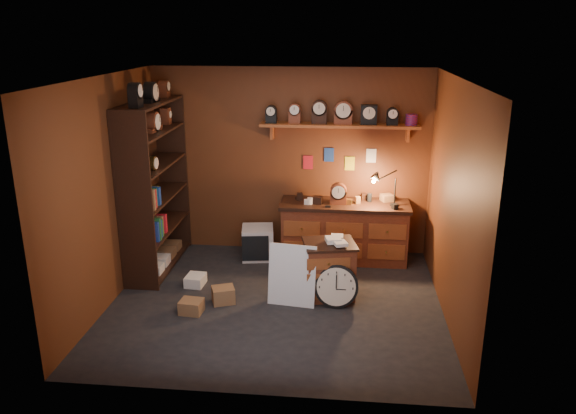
{
  "coord_description": "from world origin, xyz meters",
  "views": [
    {
      "loc": [
        0.77,
        -6.12,
        3.22
      ],
      "look_at": [
        0.12,
        0.35,
        1.13
      ],
      "focal_mm": 35.0,
      "sensor_mm": 36.0,
      "label": 1
    }
  ],
  "objects_px": {
    "workbench": "(344,228)",
    "low_cabinet": "(329,267)",
    "shelving_unit": "(152,180)",
    "big_round_clock": "(336,286)"
  },
  "relations": [
    {
      "from": "shelving_unit",
      "to": "big_round_clock",
      "type": "distance_m",
      "value": 2.88
    },
    {
      "from": "low_cabinet",
      "to": "big_round_clock",
      "type": "bearing_deg",
      "value": -82.28
    },
    {
      "from": "shelving_unit",
      "to": "workbench",
      "type": "distance_m",
      "value": 2.77
    },
    {
      "from": "shelving_unit",
      "to": "low_cabinet",
      "type": "distance_m",
      "value": 2.67
    },
    {
      "from": "shelving_unit",
      "to": "low_cabinet",
      "type": "relative_size",
      "value": 3.22
    },
    {
      "from": "shelving_unit",
      "to": "workbench",
      "type": "height_order",
      "value": "shelving_unit"
    },
    {
      "from": "workbench",
      "to": "big_round_clock",
      "type": "xyz_separation_m",
      "value": [
        -0.08,
        -1.47,
        -0.21
      ]
    },
    {
      "from": "workbench",
      "to": "low_cabinet",
      "type": "bearing_deg",
      "value": -98.54
    },
    {
      "from": "low_cabinet",
      "to": "big_round_clock",
      "type": "distance_m",
      "value": 0.31
    },
    {
      "from": "shelving_unit",
      "to": "low_cabinet",
      "type": "bearing_deg",
      "value": -16.24
    }
  ]
}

